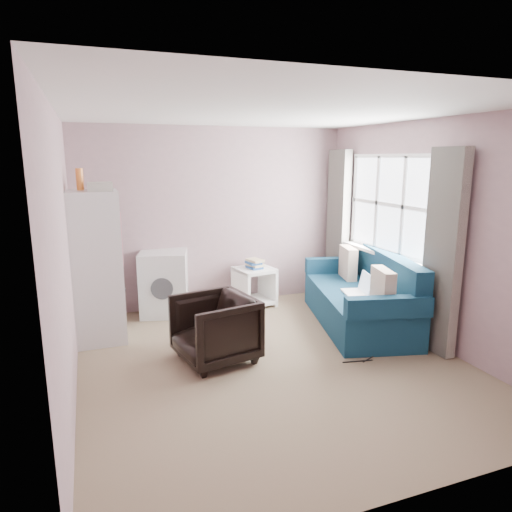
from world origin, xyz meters
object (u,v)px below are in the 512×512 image
(washing_machine, at_px, (164,281))
(sofa, at_px, (363,299))
(fridge, at_px, (94,266))
(armchair, at_px, (215,326))
(side_table, at_px, (254,284))

(washing_machine, xyz_separation_m, sofa, (2.29, -1.28, -0.11))
(fridge, height_order, sofa, fridge)
(armchair, bearing_deg, side_table, 136.13)
(washing_machine, bearing_deg, fridge, -128.65)
(armchair, bearing_deg, sofa, 89.46)
(side_table, bearing_deg, fridge, -165.36)
(sofa, bearing_deg, washing_machine, 164.88)
(armchair, xyz_separation_m, washing_machine, (-0.25, 1.66, 0.07))
(side_table, distance_m, sofa, 1.57)
(armchair, relative_size, side_table, 1.13)
(armchair, height_order, fridge, fridge)
(fridge, relative_size, side_table, 2.91)
(washing_machine, height_order, sofa, sofa)
(armchair, height_order, sofa, sofa)
(sofa, bearing_deg, side_table, 145.00)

